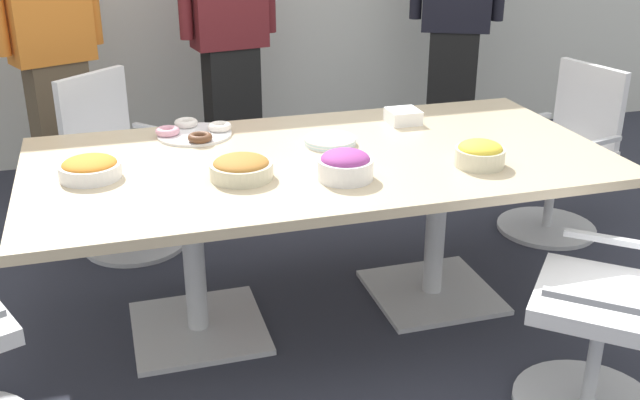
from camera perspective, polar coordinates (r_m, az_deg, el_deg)
ground_plane at (r=3.47m, az=0.00°, el=-8.47°), size 10.00×10.00×0.01m
conference_table at (r=3.19m, az=0.00°, el=1.24°), size 2.40×1.20×0.75m
office_chair_0 at (r=4.32m, az=17.78°, el=2.91°), size 0.65×0.65×0.91m
office_chair_1 at (r=4.06m, az=-14.77°, el=2.02°), size 0.76×0.76×0.91m
office_chair_3 at (r=2.85m, az=21.60°, el=-8.19°), size 0.76×0.76×0.91m
person_standing_0 at (r=4.58m, az=-19.60°, el=10.88°), size 0.59×0.37×1.81m
person_standing_1 at (r=4.72m, az=-6.87°, el=12.47°), size 0.61×0.29×1.83m
person_standing_2 at (r=5.17m, az=10.22°, el=13.53°), size 0.59×0.39×1.88m
snack_bowl_candy_mix at (r=2.88m, az=1.92°, el=2.66°), size 0.22×0.22×0.11m
snack_bowl_chips_yellow at (r=3.08m, az=11.98°, el=3.46°), size 0.20×0.20×0.11m
snack_bowl_pretzels at (r=2.90m, az=-5.97°, el=2.46°), size 0.24×0.24×0.09m
snack_bowl_chips_orange at (r=3.02m, az=-16.98°, el=2.34°), size 0.24×0.24×0.08m
donut_platter at (r=3.44m, az=-9.50°, el=5.11°), size 0.34×0.34×0.04m
plate_stack at (r=3.28m, az=0.76°, el=4.47°), size 0.22×0.22×0.03m
napkin_pile at (r=3.60m, az=6.30°, el=6.30°), size 0.14×0.14×0.07m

